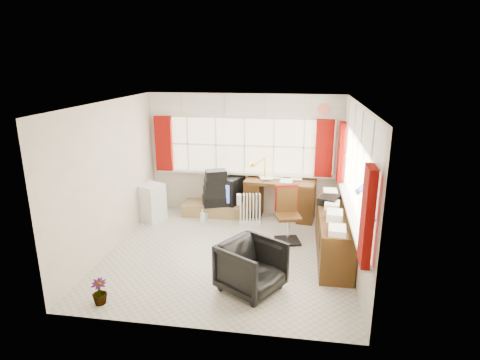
% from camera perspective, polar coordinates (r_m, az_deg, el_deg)
% --- Properties ---
extents(ground, '(4.00, 4.00, 0.00)m').
position_cam_1_polar(ground, '(6.86, -1.74, -10.41)').
color(ground, beige).
rests_on(ground, ground).
extents(room_walls, '(4.00, 4.00, 4.00)m').
position_cam_1_polar(room_walls, '(6.33, -1.85, 1.79)').
color(room_walls, beige).
rests_on(room_walls, ground).
extents(window_back, '(3.70, 0.12, 3.60)m').
position_cam_1_polar(window_back, '(8.32, 0.62, 1.46)').
color(window_back, '#FBEDC7').
rests_on(window_back, room_walls).
extents(window_right, '(0.12, 3.70, 3.60)m').
position_cam_1_polar(window_right, '(6.44, 15.49, -3.72)').
color(window_right, '#FBEDC7').
rests_on(window_right, room_walls).
extents(curtains, '(3.83, 3.83, 1.15)m').
position_cam_1_polar(curtains, '(7.14, 6.85, 3.01)').
color(curtains, '#8F0708').
rests_on(curtains, room_walls).
extents(overhead_cabinets, '(3.98, 3.98, 0.48)m').
position_cam_1_polar(overhead_cabinets, '(7.05, 7.54, 9.39)').
color(overhead_cabinets, white).
rests_on(overhead_cabinets, room_walls).
extents(desk, '(1.47, 0.86, 0.84)m').
position_cam_1_polar(desk, '(8.26, 5.73, -2.35)').
color(desk, '#4F2F12').
rests_on(desk, ground).
extents(desk_lamp, '(0.18, 0.16, 0.47)m').
position_cam_1_polar(desk_lamp, '(8.08, 3.58, 2.34)').
color(desk_lamp, '#F8AF0A').
rests_on(desk_lamp, desk).
extents(task_chair, '(0.51, 0.53, 1.00)m').
position_cam_1_polar(task_chair, '(7.21, 6.72, -4.53)').
color(task_chair, black).
rests_on(task_chair, ground).
extents(office_chair, '(1.08, 1.07, 0.72)m').
position_cam_1_polar(office_chair, '(5.71, 1.64, -12.25)').
color(office_chair, black).
rests_on(office_chair, ground).
extents(radiator, '(0.44, 0.25, 0.63)m').
position_cam_1_polar(radiator, '(7.93, 1.43, -4.56)').
color(radiator, white).
rests_on(radiator, ground).
extents(credenza, '(0.50, 2.00, 0.85)m').
position_cam_1_polar(credenza, '(6.81, 13.14, -7.45)').
color(credenza, '#4F2F12').
rests_on(credenza, ground).
extents(file_tray, '(0.42, 0.47, 0.13)m').
position_cam_1_polar(file_tray, '(7.08, 12.57, -2.78)').
color(file_tray, black).
rests_on(file_tray, credenza).
extents(tv_bench, '(1.40, 0.50, 0.25)m').
position_cam_1_polar(tv_bench, '(8.46, -3.31, -4.16)').
color(tv_bench, '#A58A52').
rests_on(tv_bench, ground).
extents(crt_tv, '(0.78, 0.75, 0.56)m').
position_cam_1_polar(crt_tv, '(8.44, -1.87, -1.28)').
color(crt_tv, black).
rests_on(crt_tv, tv_bench).
extents(hifi_stack, '(0.64, 0.52, 0.75)m').
position_cam_1_polar(hifi_stack, '(8.22, -3.40, -1.35)').
color(hifi_stack, black).
rests_on(hifi_stack, tv_bench).
extents(mini_fridge, '(0.58, 0.59, 0.75)m').
position_cam_1_polar(mini_fridge, '(8.29, -12.53, -3.13)').
color(mini_fridge, white).
rests_on(mini_fridge, ground).
extents(spray_bottle_a, '(0.12, 0.12, 0.28)m').
position_cam_1_polar(spray_bottle_a, '(8.09, -5.34, -5.09)').
color(spray_bottle_a, white).
rests_on(spray_bottle_a, ground).
extents(spray_bottle_b, '(0.08, 0.09, 0.19)m').
position_cam_1_polar(spray_bottle_b, '(8.30, -4.85, -4.84)').
color(spray_bottle_b, '#85C7C1').
rests_on(spray_bottle_b, ground).
extents(flower_vase, '(0.26, 0.26, 0.36)m').
position_cam_1_polar(flower_vase, '(5.81, -19.38, -14.77)').
color(flower_vase, black).
rests_on(flower_vase, ground).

